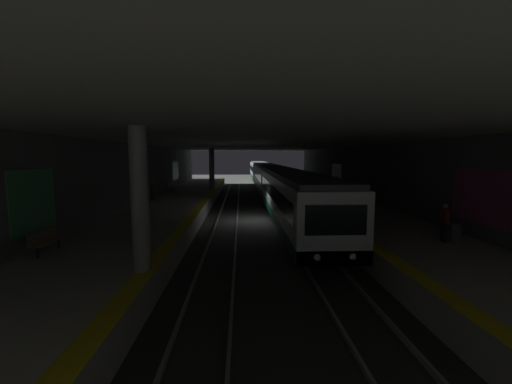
{
  "coord_description": "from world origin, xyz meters",
  "views": [
    {
      "loc": [
        -23.19,
        1.17,
        4.67
      ],
      "look_at": [
        7.7,
        -0.24,
        1.26
      ],
      "focal_mm": 22.69,
      "sensor_mm": 36.0,
      "label": 1
    }
  ],
  "objects_px": {
    "trash_bin": "(456,233)",
    "suitcase_rolling": "(354,212)",
    "bench_left_mid": "(321,182)",
    "person_walking_mid": "(444,221)",
    "person_boarding": "(152,190)",
    "pillar_far": "(212,169)",
    "person_waiting_near": "(336,184)",
    "bench_right_mid": "(171,186)",
    "bench_right_near": "(46,239)",
    "backpack_on_floor": "(174,190)",
    "metro_train": "(268,177)",
    "person_standing_far": "(340,199)",
    "pillar_near": "(140,200)",
    "bench_left_near": "(370,198)"
  },
  "relations": [
    {
      "from": "trash_bin",
      "to": "person_standing_far",
      "type": "bearing_deg",
      "value": 19.67
    },
    {
      "from": "person_waiting_near",
      "to": "bench_right_near",
      "type": "bearing_deg",
      "value": 139.64
    },
    {
      "from": "bench_right_near",
      "to": "person_waiting_near",
      "type": "xyz_separation_m",
      "value": [
        19.95,
        -16.95,
        0.36
      ]
    },
    {
      "from": "bench_right_near",
      "to": "pillar_far",
      "type": "bearing_deg",
      "value": -10.34
    },
    {
      "from": "person_waiting_near",
      "to": "pillar_far",
      "type": "bearing_deg",
      "value": 76.87
    },
    {
      "from": "bench_right_near",
      "to": "person_boarding",
      "type": "distance_m",
      "value": 14.77
    },
    {
      "from": "person_waiting_near",
      "to": "person_boarding",
      "type": "relative_size",
      "value": 1.04
    },
    {
      "from": "pillar_far",
      "to": "bench_right_mid",
      "type": "distance_m",
      "value": 4.63
    },
    {
      "from": "pillar_near",
      "to": "person_standing_far",
      "type": "xyz_separation_m",
      "value": [
        10.03,
        -9.52,
        -1.39
      ]
    },
    {
      "from": "suitcase_rolling",
      "to": "trash_bin",
      "type": "bearing_deg",
      "value": -158.52
    },
    {
      "from": "backpack_on_floor",
      "to": "bench_right_near",
      "type": "bearing_deg",
      "value": 178.53
    },
    {
      "from": "person_boarding",
      "to": "suitcase_rolling",
      "type": "xyz_separation_m",
      "value": [
        -8.34,
        -14.08,
        -0.49
      ]
    },
    {
      "from": "backpack_on_floor",
      "to": "person_waiting_near",
      "type": "bearing_deg",
      "value": -92.82
    },
    {
      "from": "person_standing_far",
      "to": "pillar_far",
      "type": "bearing_deg",
      "value": 32.51
    },
    {
      "from": "pillar_far",
      "to": "bench_left_mid",
      "type": "relative_size",
      "value": 2.68
    },
    {
      "from": "backpack_on_floor",
      "to": "bench_left_near",
      "type": "bearing_deg",
      "value": -119.3
    },
    {
      "from": "bench_right_near",
      "to": "person_standing_far",
      "type": "xyz_separation_m",
      "value": [
        7.99,
        -13.71,
        0.36
      ]
    },
    {
      "from": "person_walking_mid",
      "to": "trash_bin",
      "type": "bearing_deg",
      "value": -109.98
    },
    {
      "from": "person_boarding",
      "to": "trash_bin",
      "type": "relative_size",
      "value": 1.85
    },
    {
      "from": "pillar_far",
      "to": "bench_left_near",
      "type": "height_order",
      "value": "pillar_far"
    },
    {
      "from": "bench_right_near",
      "to": "suitcase_rolling",
      "type": "relative_size",
      "value": 1.69
    },
    {
      "from": "pillar_near",
      "to": "bench_right_near",
      "type": "height_order",
      "value": "pillar_near"
    },
    {
      "from": "metro_train",
      "to": "trash_bin",
      "type": "relative_size",
      "value": 69.62
    },
    {
      "from": "person_waiting_near",
      "to": "backpack_on_floor",
      "type": "distance_m",
      "value": 16.45
    },
    {
      "from": "pillar_near",
      "to": "person_waiting_near",
      "type": "bearing_deg",
      "value": -30.14
    },
    {
      "from": "metro_train",
      "to": "bench_right_mid",
      "type": "height_order",
      "value": "metro_train"
    },
    {
      "from": "bench_right_mid",
      "to": "suitcase_rolling",
      "type": "height_order",
      "value": "suitcase_rolling"
    },
    {
      "from": "pillar_far",
      "to": "backpack_on_floor",
      "type": "distance_m",
      "value": 4.73
    },
    {
      "from": "bench_right_near",
      "to": "person_standing_far",
      "type": "bearing_deg",
      "value": -59.76
    },
    {
      "from": "trash_bin",
      "to": "suitcase_rolling",
      "type": "bearing_deg",
      "value": 21.48
    },
    {
      "from": "person_walking_mid",
      "to": "person_waiting_near",
      "type": "bearing_deg",
      "value": -3.09
    },
    {
      "from": "bench_right_near",
      "to": "person_waiting_near",
      "type": "height_order",
      "value": "person_waiting_near"
    },
    {
      "from": "bench_left_mid",
      "to": "person_walking_mid",
      "type": "height_order",
      "value": "person_walking_mid"
    },
    {
      "from": "pillar_far",
      "to": "metro_train",
      "type": "height_order",
      "value": "pillar_far"
    },
    {
      "from": "person_standing_far",
      "to": "trash_bin",
      "type": "xyz_separation_m",
      "value": [
        -7.35,
        -2.63,
        -0.46
      ]
    },
    {
      "from": "bench_left_near",
      "to": "bench_left_mid",
      "type": "height_order",
      "value": "same"
    },
    {
      "from": "backpack_on_floor",
      "to": "trash_bin",
      "type": "distance_m",
      "value": 25.58
    },
    {
      "from": "person_standing_far",
      "to": "person_walking_mid",
      "type": "bearing_deg",
      "value": -162.92
    },
    {
      "from": "metro_train",
      "to": "bench_right_near",
      "type": "bearing_deg",
      "value": 159.39
    },
    {
      "from": "pillar_near",
      "to": "suitcase_rolling",
      "type": "bearing_deg",
      "value": -49.35
    },
    {
      "from": "pillar_far",
      "to": "suitcase_rolling",
      "type": "height_order",
      "value": "pillar_far"
    },
    {
      "from": "pillar_near",
      "to": "bench_left_near",
      "type": "bearing_deg",
      "value": -43.63
    },
    {
      "from": "bench_right_mid",
      "to": "trash_bin",
      "type": "xyz_separation_m",
      "value": [
        -21.35,
        -16.33,
        -0.1
      ]
    },
    {
      "from": "pillar_near",
      "to": "bench_left_mid",
      "type": "xyz_separation_m",
      "value": [
        28.68,
        -12.88,
        -1.75
      ]
    },
    {
      "from": "person_waiting_near",
      "to": "suitcase_rolling",
      "type": "relative_size",
      "value": 1.62
    },
    {
      "from": "person_walking_mid",
      "to": "backpack_on_floor",
      "type": "xyz_separation_m",
      "value": [
        19.97,
        15.39,
        -0.7
      ]
    },
    {
      "from": "person_waiting_near",
      "to": "person_boarding",
      "type": "height_order",
      "value": "person_waiting_near"
    },
    {
      "from": "pillar_near",
      "to": "bench_left_near",
      "type": "height_order",
      "value": "pillar_near"
    },
    {
      "from": "pillar_near",
      "to": "suitcase_rolling",
      "type": "xyz_separation_m",
      "value": [
        8.48,
        -9.87,
        -1.92
      ]
    },
    {
      "from": "suitcase_rolling",
      "to": "person_boarding",
      "type": "bearing_deg",
      "value": 59.38
    }
  ]
}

